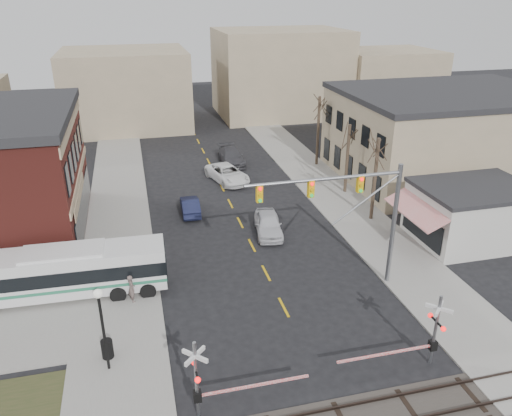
% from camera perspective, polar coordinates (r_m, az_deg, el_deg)
% --- Properties ---
extents(ground, '(160.00, 160.00, 0.00)m').
position_cam_1_polar(ground, '(28.67, 4.39, -13.49)').
color(ground, black).
rests_on(ground, ground).
extents(sidewalk_west, '(5.00, 60.00, 0.12)m').
position_cam_1_polar(sidewalk_west, '(45.01, -15.41, 0.35)').
color(sidewalk_west, gray).
rests_on(sidewalk_west, ground).
extents(sidewalk_east, '(5.00, 60.00, 0.12)m').
position_cam_1_polar(sidewalk_east, '(48.11, 7.73, 2.57)').
color(sidewalk_east, gray).
rests_on(sidewalk_east, ground).
extents(tan_building, '(20.30, 15.30, 8.50)m').
position_cam_1_polar(tan_building, '(52.64, 20.88, 7.89)').
color(tan_building, gray).
rests_on(tan_building, ground).
extents(awning_shop, '(9.74, 6.20, 4.30)m').
position_cam_1_polar(awning_shop, '(40.00, 23.45, -0.55)').
color(awning_shop, beige).
rests_on(awning_shop, ground).
extents(tree_east_a, '(0.28, 0.28, 6.75)m').
position_cam_1_polar(tree_east_a, '(40.53, 13.41, 3.19)').
color(tree_east_a, '#382B21').
rests_on(tree_east_a, sidewalk_east).
extents(tree_east_b, '(0.28, 0.28, 6.30)m').
position_cam_1_polar(tree_east_b, '(45.81, 10.38, 5.55)').
color(tree_east_b, '#382B21').
rests_on(tree_east_b, sidewalk_east).
extents(tree_east_c, '(0.28, 0.28, 7.20)m').
position_cam_1_polar(tree_east_c, '(52.81, 7.11, 8.72)').
color(tree_east_c, '#382B21').
rests_on(tree_east_c, sidewalk_east).
extents(transit_bus, '(11.89, 2.97, 3.04)m').
position_cam_1_polar(transit_bus, '(32.33, -20.87, -6.80)').
color(transit_bus, silver).
rests_on(transit_bus, ground).
extents(traffic_signal_mast, '(9.51, 0.30, 8.00)m').
position_cam_1_polar(traffic_signal_mast, '(29.82, 11.33, 0.38)').
color(traffic_signal_mast, gray).
rests_on(traffic_signal_mast, ground).
extents(rr_crossing_west, '(5.60, 1.36, 4.00)m').
position_cam_1_polar(rr_crossing_west, '(22.75, -5.69, -18.86)').
color(rr_crossing_west, gray).
rests_on(rr_crossing_west, ground).
extents(rr_crossing_east, '(5.60, 1.36, 4.00)m').
position_cam_1_polar(rr_crossing_east, '(26.43, 19.01, -13.28)').
color(rr_crossing_east, gray).
rests_on(rr_crossing_east, ground).
extents(street_lamp, '(0.44, 0.44, 4.59)m').
position_cam_1_polar(street_lamp, '(24.97, -17.31, -11.45)').
color(street_lamp, black).
rests_on(street_lamp, sidewalk_west).
extents(trash_bin, '(0.60, 0.60, 1.00)m').
position_cam_1_polar(trash_bin, '(27.29, -16.64, -15.17)').
color(trash_bin, black).
rests_on(trash_bin, sidewalk_west).
extents(car_a, '(2.63, 5.01, 1.63)m').
position_cam_1_polar(car_a, '(38.19, 1.40, -1.82)').
color(car_a, silver).
rests_on(car_a, ground).
extents(car_b, '(1.56, 4.19, 1.37)m').
position_cam_1_polar(car_b, '(42.00, -7.54, 0.25)').
color(car_b, '#161A38').
rests_on(car_b, ground).
extents(car_c, '(4.08, 6.20, 1.58)m').
position_cam_1_polar(car_c, '(48.68, -3.29, 3.93)').
color(car_c, white).
rests_on(car_c, ground).
extents(car_d, '(2.34, 5.51, 1.59)m').
position_cam_1_polar(car_d, '(53.82, -2.83, 5.91)').
color(car_d, '#3B3B3F').
rests_on(car_d, ground).
extents(pedestrian_near, '(0.58, 0.73, 1.76)m').
position_cam_1_polar(pedestrian_near, '(30.92, -14.04, -8.89)').
color(pedestrian_near, '#655451').
rests_on(pedestrian_near, sidewalk_west).
extents(pedestrian_far, '(0.99, 0.95, 1.61)m').
position_cam_1_polar(pedestrian_far, '(34.11, -16.08, -5.97)').
color(pedestrian_far, '#323E57').
rests_on(pedestrian_far, sidewalk_west).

